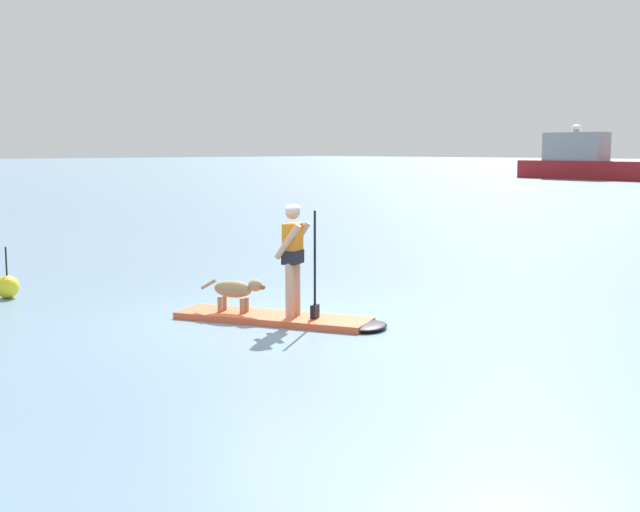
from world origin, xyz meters
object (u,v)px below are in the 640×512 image
Objects in this scene: paddleboard at (286,319)px; dog at (236,290)px; moored_boat_port at (582,162)px; person_paddler at (294,252)px; marker_buoy at (7,287)px.

paddleboard is 3.20× the size of dog.
moored_boat_port is at bearing 114.15° from paddleboard.
person_paddler reaches higher than paddleboard.
paddleboard is 0.26× the size of moored_boat_port.
paddleboard is at bearing -156.06° from person_paddler.
moored_boat_port is 62.86m from marker_buoy.
marker_buoy is at bearing -156.99° from person_paddler.
dog is (-0.77, -0.34, 0.39)m from paddleboard.
paddleboard is 0.92m from dog.
marker_buoy is at bearing -70.70° from moored_boat_port.
paddleboard is 1.02m from person_paddler.
person_paddler reaches higher than dog.
moored_boat_port is at bearing 109.30° from marker_buoy.
paddleboard is at bearing 23.94° from dog.
dog reaches higher than paddleboard.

